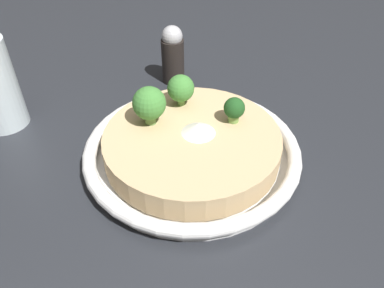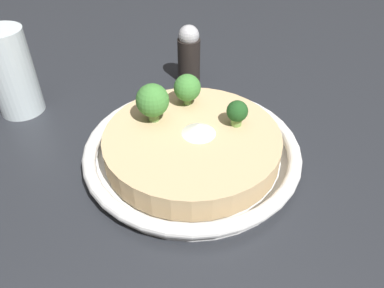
{
  "view_description": "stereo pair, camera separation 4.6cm",
  "coord_description": "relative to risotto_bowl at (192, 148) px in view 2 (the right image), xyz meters",
  "views": [
    {
      "loc": [
        -0.11,
        -0.34,
        0.32
      ],
      "look_at": [
        0.0,
        0.0,
        0.03
      ],
      "focal_mm": 35.0,
      "sensor_mm": 36.0,
      "label": 1
    },
    {
      "loc": [
        -0.07,
        -0.35,
        0.32
      ],
      "look_at": [
        0.0,
        0.0,
        0.03
      ],
      "focal_mm": 35.0,
      "sensor_mm": 36.0,
      "label": 2
    }
  ],
  "objects": [
    {
      "name": "broccoli_back_left",
      "position": [
        -0.04,
        0.04,
        0.05
      ],
      "size": [
        0.04,
        0.04,
        0.05
      ],
      "color": "#668E47",
      "rests_on": "risotto_bowl"
    },
    {
      "name": "broccoli_back_right",
      "position": [
        0.01,
        0.07,
        0.05
      ],
      "size": [
        0.04,
        0.04,
        0.04
      ],
      "color": "#668E47",
      "rests_on": "risotto_bowl"
    },
    {
      "name": "drinking_glass",
      "position": [
        -0.23,
        0.16,
        0.04
      ],
      "size": [
        0.06,
        0.06,
        0.12
      ],
      "color": "silver",
      "rests_on": "ground_plane"
    },
    {
      "name": "ground_plane",
      "position": [
        0.0,
        0.0,
        -0.02
      ],
      "size": [
        6.0,
        6.0,
        0.0
      ],
      "primitive_type": "plane",
      "color": "#23262B"
    },
    {
      "name": "cheese_sprinkle",
      "position": [
        0.01,
        -0.0,
        0.03
      ],
      "size": [
        0.04,
        0.04,
        0.01
      ],
      "color": "white",
      "rests_on": "risotto_bowl"
    },
    {
      "name": "broccoli_right",
      "position": [
        0.06,
        0.01,
        0.04
      ],
      "size": [
        0.03,
        0.03,
        0.03
      ],
      "color": "#759E4C",
      "rests_on": "risotto_bowl"
    },
    {
      "name": "pepper_shaker",
      "position": [
        0.03,
        0.2,
        0.03
      ],
      "size": [
        0.04,
        0.04,
        0.09
      ],
      "color": "black",
      "rests_on": "ground_plane"
    },
    {
      "name": "risotto_bowl",
      "position": [
        0.0,
        0.0,
        0.0
      ],
      "size": [
        0.27,
        0.27,
        0.04
      ],
      "color": "white",
      "rests_on": "ground_plane"
    }
  ]
}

